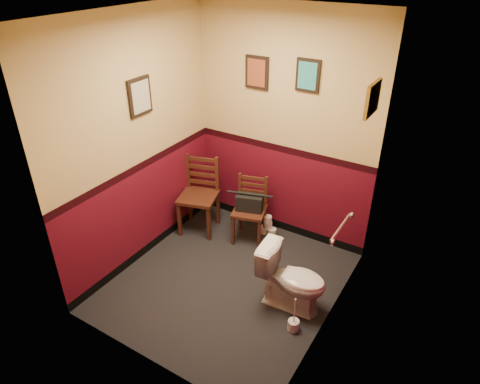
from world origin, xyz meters
name	(u,v)px	position (x,y,z in m)	size (l,w,h in m)	color
floor	(228,282)	(0.00, 0.00, 0.00)	(2.20, 2.40, 0.00)	black
ceiling	(223,14)	(0.00, 0.00, 2.70)	(2.20, 2.40, 0.00)	silver
wall_back	(284,130)	(0.00, 1.20, 1.35)	(2.20, 2.70, 0.00)	#530B1A
wall_front	(135,236)	(0.00, -1.20, 1.35)	(2.20, 2.70, 0.00)	#530B1A
wall_left	(137,146)	(-1.10, 0.00, 1.35)	(2.40, 2.70, 0.00)	#530B1A
wall_right	(340,203)	(1.10, 0.00, 1.35)	(2.40, 2.70, 0.00)	#530B1A
grab_bar	(341,228)	(1.07, 0.25, 0.95)	(0.05, 0.56, 0.06)	silver
framed_print_back_a	(257,73)	(-0.35, 1.18, 1.95)	(0.28, 0.04, 0.36)	black
framed_print_back_b	(308,75)	(0.25, 1.18, 2.00)	(0.26, 0.04, 0.34)	black
framed_print_left	(140,97)	(-1.08, 0.10, 1.85)	(0.04, 0.30, 0.38)	black
framed_print_right	(372,99)	(1.08, 0.60, 2.05)	(0.04, 0.34, 0.28)	olive
toilet	(292,279)	(0.72, 0.05, 0.33)	(0.38, 0.68, 0.66)	white
toilet_brush	(293,324)	(0.88, -0.23, 0.06)	(0.11, 0.11, 0.39)	silver
chair_left	(199,195)	(-0.86, 0.70, 0.47)	(0.55, 0.55, 0.95)	#502618
chair_right	(250,209)	(-0.22, 0.84, 0.40)	(0.47, 0.47, 0.81)	#502618
handbag	(250,203)	(-0.21, 0.80, 0.52)	(0.35, 0.24, 0.23)	black
tp_stack	(268,227)	(-0.05, 1.00, 0.12)	(0.21, 0.13, 0.28)	silver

